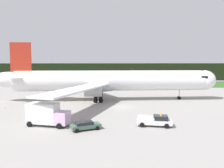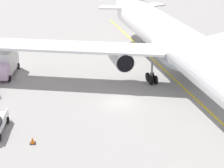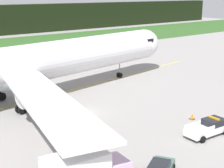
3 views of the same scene
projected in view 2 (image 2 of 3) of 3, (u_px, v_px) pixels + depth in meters
name	position (u px, v px, depth m)	size (l,w,h in m)	color
ground	(120.00, 103.00, 49.13)	(320.00, 320.00, 0.00)	gray
taxiway_centerline_main	(185.00, 89.00, 52.97)	(82.10, 0.30, 0.01)	yellow
airliner	(187.00, 51.00, 51.33)	(61.68, 52.26, 15.77)	white
catering_truck	(5.00, 62.00, 57.37)	(7.08, 3.46, 3.85)	#CCA8C9
apron_cone	(33.00, 140.00, 40.00)	(0.60, 0.60, 0.75)	black
taxiway_edge_light_west	(80.00, 43.00, 72.00)	(0.12, 0.12, 0.44)	yellow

